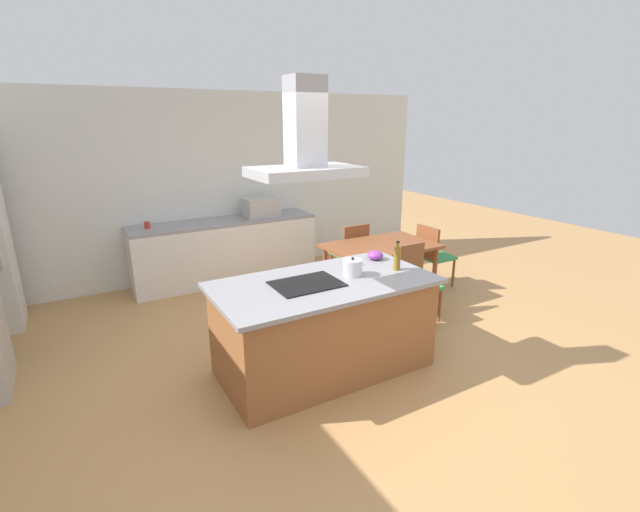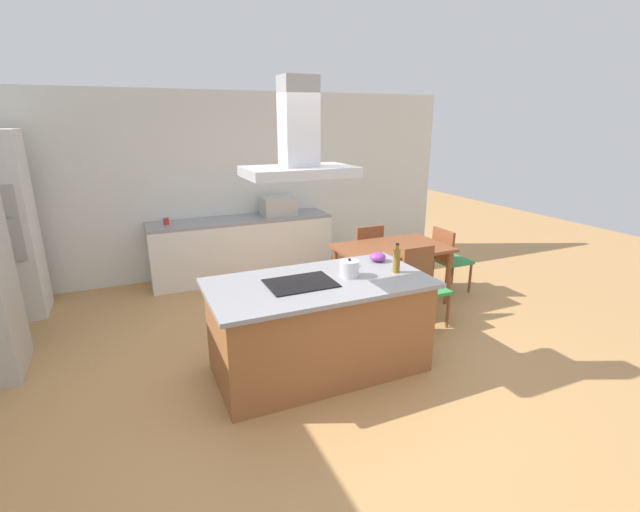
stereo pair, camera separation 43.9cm
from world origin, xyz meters
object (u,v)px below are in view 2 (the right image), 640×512
object	(u,v)px
dining_table	(392,253)
chair_facing_island	(423,281)
coffee_mug_red	(166,221)
cooktop	(301,283)
tea_kettle	(350,269)
range_hood	(299,145)
countertop_microwave	(278,206)
chair_at_right_end	(448,256)
chair_facing_back_wall	(366,251)
mixing_bowl	(378,257)
olive_oil_bottle	(397,260)

from	to	relation	value
dining_table	chair_facing_island	bearing A→B (deg)	-90.00
coffee_mug_red	chair_facing_island	xyz separation A→B (m)	(2.56, -2.45, -0.44)
cooktop	dining_table	size ratio (longest dim) A/B	0.43
tea_kettle	dining_table	world-z (taller)	tea_kettle
chair_facing_island	range_hood	world-z (taller)	range_hood
chair_facing_island	range_hood	size ratio (longest dim) A/B	0.99
countertop_microwave	chair_at_right_end	bearing A→B (deg)	-43.37
chair_facing_back_wall	coffee_mug_red	bearing A→B (deg)	156.39
countertop_microwave	chair_facing_island	xyz separation A→B (m)	(0.93, -2.41, -0.53)
countertop_microwave	chair_facing_back_wall	xyz separation A→B (m)	(0.93, -1.08, -0.53)
tea_kettle	dining_table	distance (m)	1.69
tea_kettle	mixing_bowl	xyz separation A→B (m)	(0.48, 0.29, -0.03)
mixing_bowl	dining_table	distance (m)	1.16
range_hood	chair_at_right_end	bearing A→B (deg)	23.51
countertop_microwave	chair_facing_island	bearing A→B (deg)	-68.91
cooktop	chair_at_right_end	world-z (taller)	cooktop
tea_kettle	dining_table	xyz separation A→B (m)	(1.21, 1.14, -0.31)
tea_kettle	chair_at_right_end	bearing A→B (deg)	28.20
olive_oil_bottle	cooktop	bearing A→B (deg)	175.08
mixing_bowl	dining_table	xyz separation A→B (m)	(0.73, 0.85, -0.28)
dining_table	range_hood	xyz separation A→B (m)	(-1.70, -1.14, 1.43)
mixing_bowl	chair_facing_back_wall	size ratio (longest dim) A/B	0.19
chair_facing_island	olive_oil_bottle	bearing A→B (deg)	-143.55
countertop_microwave	coffee_mug_red	world-z (taller)	countertop_microwave
cooktop	range_hood	bearing A→B (deg)	0.00
dining_table	chair_facing_island	xyz separation A→B (m)	(0.00, -0.67, -0.16)
mixing_bowl	chair_facing_island	world-z (taller)	mixing_bowl
coffee_mug_red	chair_facing_back_wall	distance (m)	2.82
range_hood	olive_oil_bottle	bearing A→B (deg)	-4.92
olive_oil_bottle	countertop_microwave	world-z (taller)	olive_oil_bottle
cooktop	countertop_microwave	world-z (taller)	countertop_microwave
countertop_microwave	chair_at_right_end	xyz separation A→B (m)	(1.84, -1.74, -0.53)
chair_facing_island	range_hood	bearing A→B (deg)	-164.46
range_hood	tea_kettle	bearing A→B (deg)	-0.31
mixing_bowl	chair_at_right_end	xyz separation A→B (m)	(1.65, 0.85, -0.44)
chair_facing_island	range_hood	xyz separation A→B (m)	(-1.70, -0.47, 1.59)
chair_facing_back_wall	range_hood	bearing A→B (deg)	-133.33
countertop_microwave	cooktop	bearing A→B (deg)	-105.02
olive_oil_bottle	chair_facing_island	size ratio (longest dim) A/B	0.32
countertop_microwave	dining_table	size ratio (longest dim) A/B	0.36
countertop_microwave	range_hood	size ratio (longest dim) A/B	0.56
mixing_bowl	chair_facing_island	size ratio (longest dim) A/B	0.19
coffee_mug_red	chair_facing_island	distance (m)	3.57
countertop_microwave	range_hood	bearing A→B (deg)	-105.02
chair_facing_back_wall	chair_at_right_end	xyz separation A→B (m)	(0.92, -0.67, 0.00)
olive_oil_bottle	countertop_microwave	distance (m)	2.97
countertop_microwave	dining_table	distance (m)	2.01
dining_table	chair_at_right_end	xyz separation A→B (m)	(0.92, 0.00, -0.16)
tea_kettle	chair_facing_back_wall	bearing A→B (deg)	56.12
olive_oil_bottle	range_hood	bearing A→B (deg)	175.08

